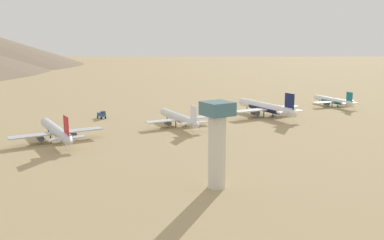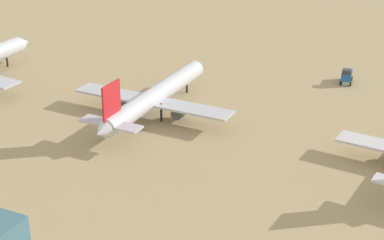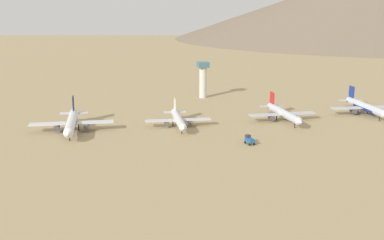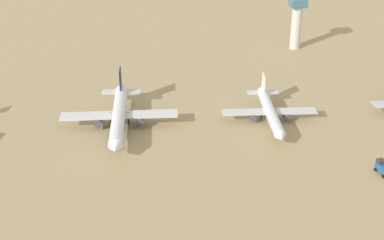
# 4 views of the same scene
# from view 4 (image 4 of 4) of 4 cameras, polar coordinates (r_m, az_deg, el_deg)

# --- Properties ---
(ground_plane) EXTENTS (1800.00, 1800.00, 0.00)m
(ground_plane) POSITION_cam_4_polar(r_m,az_deg,el_deg) (194.42, 7.99, 0.02)
(ground_plane) COLOR tan
(parked_jet_1) EXTENTS (49.27, 40.03, 14.21)m
(parked_jet_1) POSITION_cam_4_polar(r_m,az_deg,el_deg) (186.66, -7.59, 0.50)
(parked_jet_1) COLOR white
(parked_jet_1) RESTS_ON ground
(parked_jet_2) EXTENTS (40.80, 33.19, 11.76)m
(parked_jet_2) POSITION_cam_4_polar(r_m,az_deg,el_deg) (191.36, 8.09, 0.87)
(parked_jet_2) COLOR silver
(parked_jet_2) RESTS_ON ground
(service_truck) EXTENTS (5.49, 3.40, 3.90)m
(service_truck) POSITION_cam_4_polar(r_m,az_deg,el_deg) (169.66, 19.19, -4.66)
(service_truck) COLOR #1E5999
(service_truck) RESTS_ON ground
(control_tower) EXTENTS (7.20, 7.20, 23.66)m
(control_tower) POSITION_cam_4_polar(r_m,az_deg,el_deg) (265.04, 10.80, 10.09)
(control_tower) COLOR beige
(control_tower) RESTS_ON ground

